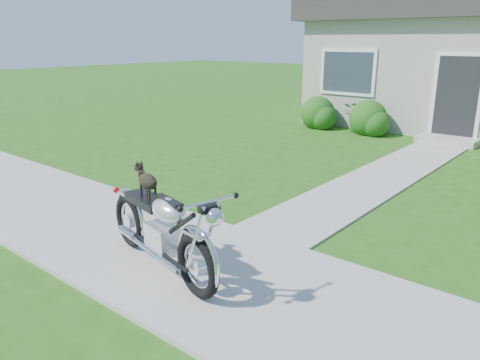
{
  "coord_description": "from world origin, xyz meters",
  "views": [
    {
      "loc": [
        1.78,
        -3.45,
        2.49
      ],
      "look_at": [
        -1.89,
        1.0,
        0.75
      ],
      "focal_mm": 35.0,
      "sensor_mm": 36.0,
      "label": 1
    }
  ],
  "objects": [
    {
      "name": "sidewalk",
      "position": [
        0.0,
        0.0,
        0.02
      ],
      "size": [
        24.0,
        2.2,
        0.04
      ],
      "primitive_type": "cube",
      "color": "#9E9B93",
      "rests_on": "ground"
    },
    {
      "name": "potted_plant_left",
      "position": [
        -3.92,
        8.55,
        0.39
      ],
      "size": [
        0.92,
        0.92,
        0.78
      ],
      "primitive_type": "imported",
      "rotation": [
        0.0,
        0.0,
        3.99
      ],
      "color": "#1F5616",
      "rests_on": "ground"
    },
    {
      "name": "walkway",
      "position": [
        -1.5,
        5.0,
        0.01
      ],
      "size": [
        1.2,
        8.0,
        0.03
      ],
      "primitive_type": "cube",
      "color": "#9E9B93",
      "rests_on": "ground"
    },
    {
      "name": "ground",
      "position": [
        0.0,
        0.0,
        0.0
      ],
      "size": [
        80.0,
        80.0,
        0.0
      ],
      "primitive_type": "plane",
      "color": "#235114",
      "rests_on": "ground"
    },
    {
      "name": "motorcycle_with_dog",
      "position": [
        -1.84,
        -0.39,
        0.54
      ],
      "size": [
        2.2,
        0.8,
        1.13
      ],
      "rotation": [
        0.0,
        0.0,
        -0.22
      ],
      "color": "black",
      "rests_on": "sidewalk"
    }
  ]
}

